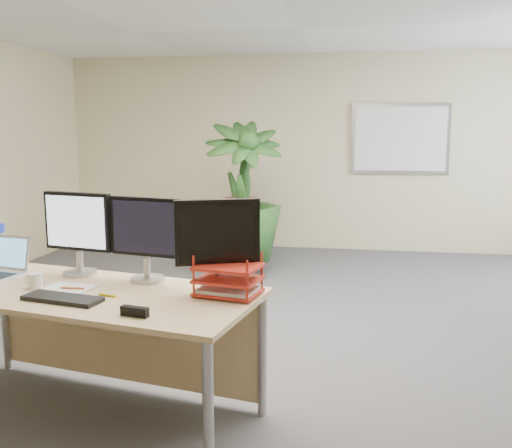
% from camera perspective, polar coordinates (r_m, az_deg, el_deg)
% --- Properties ---
extents(floor, '(8.00, 8.00, 0.00)m').
position_cam_1_polar(floor, '(4.41, 1.17, -13.13)').
color(floor, '#404145').
rests_on(floor, ground).
extents(back_wall, '(7.00, 0.04, 2.70)m').
position_cam_1_polar(back_wall, '(8.05, 5.54, 7.08)').
color(back_wall, beige).
rests_on(back_wall, floor).
extents(whiteboard, '(1.30, 0.04, 0.95)m').
position_cam_1_polar(whiteboard, '(8.01, 14.23, 8.25)').
color(whiteboard, '#A7A7AC').
rests_on(whiteboard, back_wall).
extents(desk, '(2.15, 1.21, 0.78)m').
position_cam_1_polar(desk, '(3.58, -15.74, -8.45)').
color(desk, tan).
rests_on(desk, floor).
extents(floor_plant, '(1.09, 1.09, 1.50)m').
position_cam_1_polar(floor_plant, '(6.61, -1.40, 1.33)').
color(floor_plant, '#153A16').
rests_on(floor_plant, floor).
extents(monitor_left, '(0.47, 0.21, 0.52)m').
position_cam_1_polar(monitor_left, '(3.75, -17.37, -0.38)').
color(monitor_left, '#A6A5AA').
rests_on(monitor_left, desk).
extents(monitor_right, '(0.46, 0.21, 0.51)m').
position_cam_1_polar(monitor_right, '(3.49, -10.95, -0.93)').
color(monitor_right, '#A6A5AA').
rests_on(monitor_right, desk).
extents(monitor_dark, '(0.46, 0.22, 0.53)m').
position_cam_1_polar(monitor_dark, '(3.20, -3.87, -1.56)').
color(monitor_dark, '#A6A5AA').
rests_on(monitor_dark, desk).
extents(keyboard, '(0.46, 0.22, 0.02)m').
position_cam_1_polar(keyboard, '(3.27, -18.80, -7.07)').
color(keyboard, black).
rests_on(keyboard, desk).
extents(coffee_mug, '(0.12, 0.08, 0.09)m').
position_cam_1_polar(coffee_mug, '(3.56, -21.25, -5.32)').
color(coffee_mug, white).
rests_on(coffee_mug, desk).
extents(spiral_notebook, '(0.31, 0.25, 0.01)m').
position_cam_1_polar(spiral_notebook, '(3.48, -18.34, -6.16)').
color(spiral_notebook, silver).
rests_on(spiral_notebook, desk).
extents(orange_pen, '(0.14, 0.02, 0.01)m').
position_cam_1_polar(orange_pen, '(3.44, -17.89, -6.11)').
color(orange_pen, '#D04F17').
rests_on(orange_pen, spiral_notebook).
extents(yellow_highlighter, '(0.11, 0.03, 0.01)m').
position_cam_1_polar(yellow_highlighter, '(3.28, -14.65, -6.90)').
color(yellow_highlighter, yellow).
rests_on(yellow_highlighter, desk).
extents(water_bottle, '(0.07, 0.07, 0.28)m').
position_cam_1_polar(water_bottle, '(4.23, -24.17, -1.95)').
color(water_bottle, '#ACBFCA').
rests_on(water_bottle, desk).
extents(letter_tray, '(0.39, 0.32, 0.16)m').
position_cam_1_polar(letter_tray, '(3.19, -2.79, -5.81)').
color(letter_tray, '#B32316').
rests_on(letter_tray, desk).
extents(stapler, '(0.15, 0.06, 0.05)m').
position_cam_1_polar(stapler, '(2.92, -12.04, -8.55)').
color(stapler, black).
rests_on(stapler, desk).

